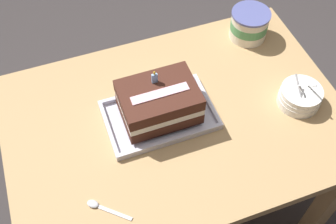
# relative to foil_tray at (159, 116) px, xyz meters

# --- Properties ---
(ground_plane) EXTENTS (8.00, 8.00, 0.00)m
(ground_plane) POSITION_rel_foil_tray_xyz_m (0.05, -0.02, -0.69)
(ground_plane) COLOR #383333
(dining_table) EXTENTS (1.08, 0.74, 0.68)m
(dining_table) POSITION_rel_foil_tray_xyz_m (0.05, -0.02, -0.11)
(dining_table) COLOR tan
(dining_table) RESTS_ON ground_plane
(foil_tray) EXTENTS (0.34, 0.22, 0.02)m
(foil_tray) POSITION_rel_foil_tray_xyz_m (0.00, 0.00, 0.00)
(foil_tray) COLOR silver
(foil_tray) RESTS_ON dining_table
(birthday_cake) EXTENTS (0.23, 0.17, 0.16)m
(birthday_cake) POSITION_rel_foil_tray_xyz_m (-0.00, -0.00, 0.07)
(birthday_cake) COLOR #422017
(birthday_cake) RESTS_ON foil_tray
(bowl_stack) EXTENTS (0.14, 0.14, 0.12)m
(bowl_stack) POSITION_rel_foil_tray_xyz_m (0.44, -0.10, 0.02)
(bowl_stack) COLOR white
(bowl_stack) RESTS_ON dining_table
(ice_cream_tub) EXTENTS (0.14, 0.14, 0.11)m
(ice_cream_tub) POSITION_rel_foil_tray_xyz_m (0.43, 0.24, 0.05)
(ice_cream_tub) COLOR silver
(ice_cream_tub) RESTS_ON dining_table
(serving_spoon_near_tray) EXTENTS (0.11, 0.10, 0.01)m
(serving_spoon_near_tray) POSITION_rel_foil_tray_xyz_m (-0.26, -0.23, -0.00)
(serving_spoon_near_tray) COLOR silver
(serving_spoon_near_tray) RESTS_ON dining_table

